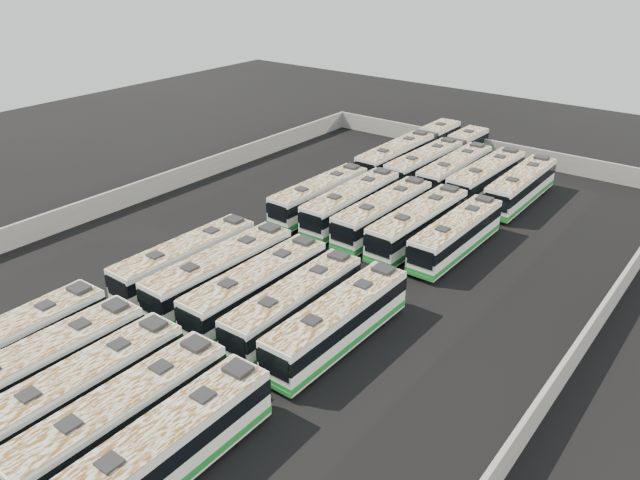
{
  "coord_description": "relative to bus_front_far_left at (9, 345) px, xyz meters",
  "views": [
    {
      "loc": [
        29.13,
        -35.72,
        24.72
      ],
      "look_at": [
        0.11,
        1.97,
        1.6
      ],
      "focal_mm": 35.0,
      "sensor_mm": 36.0,
      "label": 1
    }
  ],
  "objects": [
    {
      "name": "bus_front_far_right",
      "position": [
        14.69,
        -0.0,
        0.06
      ],
      "size": [
        2.95,
        13.16,
        3.7
      ],
      "rotation": [
        0.0,
        0.0,
        0.01
      ],
      "color": "silver",
      "rests_on": "ground"
    },
    {
      "name": "bus_back_far_left",
      "position": [
        -0.11,
        49.74,
        0.06
      ],
      "size": [
        2.9,
        20.45,
        3.71
      ],
      "rotation": [
        0.0,
        0.0,
        0.01
      ],
      "color": "silver",
      "rests_on": "ground"
    },
    {
      "name": "bus_front_far_left",
      "position": [
        0.0,
        0.0,
        0.0
      ],
      "size": [
        2.97,
        12.77,
        3.59
      ],
      "rotation": [
        0.0,
        0.0,
        0.02
      ],
      "color": "silver",
      "rests_on": "ground"
    },
    {
      "name": "bus_midback_left",
      "position": [
        3.72,
        31.89,
        0.05
      ],
      "size": [
        3.02,
        13.14,
        3.69
      ],
      "rotation": [
        0.0,
        0.0,
        0.02
      ],
      "color": "silver",
      "rests_on": "ground"
    },
    {
      "name": "bus_midfront_right",
      "position": [
        11.0,
        14.62,
        -0.01
      ],
      "size": [
        2.89,
        12.66,
        3.56
      ],
      "rotation": [
        0.0,
        0.0,
        0.02
      ],
      "color": "silver",
      "rests_on": "ground"
    },
    {
      "name": "ground",
      "position": [
        5.78,
        22.17,
        -1.83
      ],
      "size": [
        140.0,
        140.0,
        0.0
      ],
      "primitive_type": "plane",
      "color": "black",
      "rests_on": "ground"
    },
    {
      "name": "bus_back_right",
      "position": [
        11.0,
        46.3,
        0.07
      ],
      "size": [
        3.13,
        13.26,
        3.72
      ],
      "rotation": [
        0.0,
        0.0,
        -0.03
      ],
      "color": "silver",
      "rests_on": "ground"
    },
    {
      "name": "bus_midfront_center",
      "position": [
        7.38,
        14.7,
        0.04
      ],
      "size": [
        2.76,
        13.02,
        3.67
      ],
      "rotation": [
        0.0,
        0.0,
        0.0
      ],
      "color": "silver",
      "rests_on": "ground"
    },
    {
      "name": "bus_midfront_far_left",
      "position": [
        0.04,
        14.44,
        0.01
      ],
      "size": [
        2.92,
        12.85,
        3.61
      ],
      "rotation": [
        0.0,
        0.0,
        -0.02
      ],
      "color": "silver",
      "rests_on": "ground"
    },
    {
      "name": "bus_midback_far_right",
      "position": [
        14.77,
        31.76,
        -0.02
      ],
      "size": [
        2.72,
        12.61,
        3.55
      ],
      "rotation": [
        0.0,
        0.0,
        -0.0
      ],
      "color": "silver",
      "rests_on": "ground"
    },
    {
      "name": "bus_back_left",
      "position": [
        3.79,
        49.47,
        0.01
      ],
      "size": [
        3.15,
        19.9,
        3.6
      ],
      "rotation": [
        0.0,
        0.0,
        -0.02
      ],
      "color": "silver",
      "rests_on": "ground"
    },
    {
      "name": "bus_back_center",
      "position": [
        7.4,
        46.19,
        0.03
      ],
      "size": [
        2.8,
        12.93,
        3.64
      ],
      "rotation": [
        0.0,
        0.0,
        0.01
      ],
      "color": "silver",
      "rests_on": "ground"
    },
    {
      "name": "bus_front_left",
      "position": [
        3.7,
        0.03,
        0.03
      ],
      "size": [
        2.87,
        12.97,
        3.65
      ],
      "rotation": [
        0.0,
        0.0,
        -0.01
      ],
      "color": "silver",
      "rests_on": "ground"
    },
    {
      "name": "bus_front_center",
      "position": [
        7.38,
        0.21,
        0.02
      ],
      "size": [
        2.79,
        12.87,
        3.63
      ],
      "rotation": [
        0.0,
        0.0,
        0.01
      ],
      "color": "silver",
      "rests_on": "ground"
    },
    {
      "name": "bus_midfront_left",
      "position": [
        3.67,
        14.68,
        0.07
      ],
      "size": [
        3.02,
        13.25,
        3.72
      ],
      "rotation": [
        0.0,
        0.0,
        -0.02
      ],
      "color": "silver",
      "rests_on": "ground"
    },
    {
      "name": "bus_midback_far_left",
      "position": [
        0.04,
        31.69,
        -0.02
      ],
      "size": [
        2.89,
        12.65,
        3.55
      ],
      "rotation": [
        0.0,
        0.0,
        -0.02
      ],
      "color": "silver",
      "rests_on": "ground"
    },
    {
      "name": "perimeter_wall",
      "position": [
        5.78,
        22.17,
        -0.73
      ],
      "size": [
        45.2,
        73.2,
        2.2
      ],
      "color": "gray",
      "rests_on": "ground"
    },
    {
      "name": "bus_back_far_right",
      "position": [
        14.82,
        46.17,
        0.03
      ],
      "size": [
        2.85,
        12.96,
        3.65
      ],
      "rotation": [
        0.0,
        0.0,
        0.01
      ],
      "color": "silver",
      "rests_on": "ground"
    },
    {
      "name": "bus_front_right",
      "position": [
        11.02,
        0.28,
        0.03
      ],
      "size": [
        2.77,
        12.96,
        3.65
      ],
      "rotation": [
        0.0,
        0.0,
        0.0
      ],
      "color": "silver",
      "rests_on": "ground"
    },
    {
      "name": "bus_midback_right",
      "position": [
        11.15,
        31.59,
        0.07
      ],
      "size": [
        2.99,
        13.22,
        3.71
      ],
      "rotation": [
        0.0,
        0.0,
        -0.02
      ],
      "color": "silver",
      "rests_on": "ground"
    },
    {
      "name": "bus_midfront_far_right",
      "position": [
        14.72,
        14.65,
        0.03
      ],
      "size": [
        2.79,
        12.92,
        3.64
      ],
      "rotation": [
        0.0,
        0.0,
        -0.0
      ],
      "color": "silver",
      "rests_on": "ground"
    },
    {
      "name": "bus_midback_center",
      "position": [
        7.43,
        31.68,
        0.04
      ],
      "size": [
        2.83,
        13.01,
        3.66
      ],
      "rotation": [
        0.0,
        0.0,
        -0.01
      ],
      "color": "silver",
      "rests_on": "ground"
    }
  ]
}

